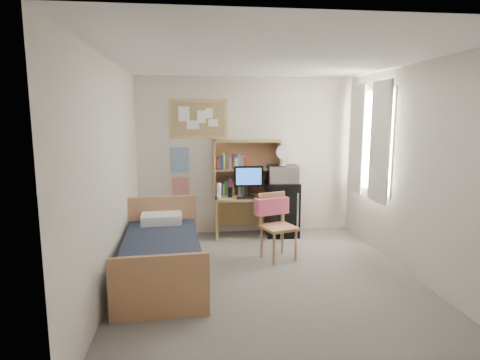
{
  "coord_description": "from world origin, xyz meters",
  "views": [
    {
      "loc": [
        -0.88,
        -4.55,
        1.97
      ],
      "look_at": [
        -0.2,
        1.2,
        1.04
      ],
      "focal_mm": 30.0,
      "sensor_mm": 36.0,
      "label": 1
    }
  ],
  "objects": [
    {
      "name": "bulletin_board",
      "position": [
        -0.78,
        2.08,
        1.92
      ],
      "size": [
        0.94,
        0.03,
        0.64
      ],
      "primitive_type": "cube",
      "color": "#A18355",
      "rests_on": "wall_back"
    },
    {
      "name": "mini_fridge",
      "position": [
        0.57,
        1.82,
        0.45
      ],
      "size": [
        0.55,
        0.55,
        0.9
      ],
      "primitive_type": "cube",
      "rotation": [
        0.0,
        0.0,
        -0.05
      ],
      "color": "black",
      "rests_on": "floor"
    },
    {
      "name": "keyboard",
      "position": [
        -0.01,
        1.6,
        0.68
      ],
      "size": [
        0.41,
        0.14,
        0.02
      ],
      "primitive_type": "cube",
      "rotation": [
        0.0,
        0.0,
        -0.04
      ],
      "color": "black",
      "rests_on": "desk"
    },
    {
      "name": "desk",
      "position": [
        0.0,
        1.8,
        0.34
      ],
      "size": [
        1.1,
        0.58,
        0.67
      ],
      "primitive_type": "cube",
      "rotation": [
        0.0,
        0.0,
        -0.04
      ],
      "color": "tan",
      "rests_on": "floor"
    },
    {
      "name": "poster_japan",
      "position": [
        -1.1,
        2.09,
        0.78
      ],
      "size": [
        0.28,
        0.01,
        0.36
      ],
      "primitive_type": "cube",
      "color": "red",
      "rests_on": "wall_back"
    },
    {
      "name": "desk_chair",
      "position": [
        0.27,
        0.68,
        0.46
      ],
      "size": [
        0.59,
        0.59,
        0.92
      ],
      "primitive_type": "cube",
      "rotation": [
        0.0,
        0.0,
        0.33
      ],
      "color": "tan",
      "rests_on": "floor"
    },
    {
      "name": "ceiling",
      "position": [
        0.0,
        0.0,
        2.6
      ],
      "size": [
        3.6,
        4.2,
        0.02
      ],
      "primitive_type": "cube",
      "color": "white",
      "rests_on": "wall_back"
    },
    {
      "name": "microwave",
      "position": [
        0.56,
        1.8,
        1.03
      ],
      "size": [
        0.49,
        0.39,
        0.28
      ],
      "primitive_type": "cube",
      "rotation": [
        0.0,
        0.0,
        -0.05
      ],
      "color": "silver",
      "rests_on": "mini_fridge"
    },
    {
      "name": "hoodie",
      "position": [
        0.21,
        0.87,
        0.71
      ],
      "size": [
        0.52,
        0.3,
        0.24
      ],
      "primitive_type": "cube",
      "rotation": [
        0.0,
        0.0,
        0.33
      ],
      "color": "#F85E7E",
      "rests_on": "desk_chair"
    },
    {
      "name": "hutch",
      "position": [
        0.01,
        1.95,
        1.13
      ],
      "size": [
        1.11,
        0.32,
        0.9
      ],
      "primitive_type": "cube",
      "rotation": [
        0.0,
        0.0,
        -0.04
      ],
      "color": "tan",
      "rests_on": "desk"
    },
    {
      "name": "wall_front",
      "position": [
        0.0,
        -2.1,
        1.3
      ],
      "size": [
        3.6,
        0.04,
        2.6
      ],
      "primitive_type": "cube",
      "color": "silver",
      "rests_on": "floor"
    },
    {
      "name": "desk_fan",
      "position": [
        0.56,
        1.8,
        1.32
      ],
      "size": [
        0.25,
        0.25,
        0.3
      ],
      "primitive_type": "cylinder",
      "rotation": [
        0.0,
        0.0,
        -0.05
      ],
      "color": "white",
      "rests_on": "microwave"
    },
    {
      "name": "window_unit",
      "position": [
        1.75,
        1.2,
        1.6
      ],
      "size": [
        0.1,
        1.4,
        1.7
      ],
      "primitive_type": "cube",
      "color": "white",
      "rests_on": "wall_right"
    },
    {
      "name": "pillow",
      "position": [
        -1.32,
        0.88,
        0.58
      ],
      "size": [
        0.56,
        0.41,
        0.13
      ],
      "primitive_type": "cube",
      "rotation": [
        0.0,
        0.0,
        0.06
      ],
      "color": "white",
      "rests_on": "bed"
    },
    {
      "name": "wall_left",
      "position": [
        -1.8,
        0.0,
        1.3
      ],
      "size": [
        0.04,
        4.2,
        2.6
      ],
      "primitive_type": "cube",
      "color": "silver",
      "rests_on": "floor"
    },
    {
      "name": "monitor",
      "position": [
        -0.0,
        1.74,
        0.92
      ],
      "size": [
        0.47,
        0.05,
        0.5
      ],
      "primitive_type": "cube",
      "rotation": [
        0.0,
        0.0,
        -0.04
      ],
      "color": "black",
      "rests_on": "desk"
    },
    {
      "name": "speaker_right",
      "position": [
        0.3,
        1.73,
        0.75
      ],
      "size": [
        0.07,
        0.07,
        0.16
      ],
      "primitive_type": "cube",
      "rotation": [
        0.0,
        0.0,
        -0.04
      ],
      "color": "black",
      "rests_on": "desk"
    },
    {
      "name": "curtain_left",
      "position": [
        1.72,
        0.8,
        1.6
      ],
      "size": [
        0.04,
        0.55,
        1.7
      ],
      "primitive_type": "cube",
      "color": "white",
      "rests_on": "wall_right"
    },
    {
      "name": "wall_right",
      "position": [
        1.8,
        0.0,
        1.3
      ],
      "size": [
        0.04,
        4.2,
        2.6
      ],
      "primitive_type": "cube",
      "color": "silver",
      "rests_on": "floor"
    },
    {
      "name": "bed",
      "position": [
        -1.28,
        0.13,
        0.26
      ],
      "size": [
        1.04,
        1.91,
        0.51
      ],
      "primitive_type": "cube",
      "rotation": [
        0.0,
        0.0,
        0.06
      ],
      "color": "black",
      "rests_on": "floor"
    },
    {
      "name": "water_bottle",
      "position": [
        -0.48,
        1.72,
        0.79
      ],
      "size": [
        0.07,
        0.07,
        0.24
      ],
      "primitive_type": "cylinder",
      "rotation": [
        0.0,
        0.0,
        -0.04
      ],
      "color": "white",
      "rests_on": "desk"
    },
    {
      "name": "poster_wave",
      "position": [
        -1.1,
        2.09,
        1.25
      ],
      "size": [
        0.3,
        0.01,
        0.42
      ],
      "primitive_type": "cube",
      "color": "#27629C",
      "rests_on": "wall_back"
    },
    {
      "name": "wall_back",
      "position": [
        0.0,
        2.1,
        1.3
      ],
      "size": [
        3.6,
        0.04,
        2.6
      ],
      "primitive_type": "cube",
      "color": "silver",
      "rests_on": "floor"
    },
    {
      "name": "curtain_right",
      "position": [
        1.72,
        1.6,
        1.6
      ],
      "size": [
        0.04,
        0.55,
        1.7
      ],
      "primitive_type": "cube",
      "color": "white",
      "rests_on": "wall_right"
    },
    {
      "name": "floor",
      "position": [
        0.0,
        0.0,
        -0.01
      ],
      "size": [
        3.6,
        4.2,
        0.02
      ],
      "primitive_type": "cube",
      "color": "gray",
      "rests_on": "ground"
    },
    {
      "name": "speaker_left",
      "position": [
        -0.3,
        1.75,
        0.75
      ],
      "size": [
        0.07,
        0.07,
        0.16
      ],
      "primitive_type": "cube",
      "rotation": [
        0.0,
        0.0,
        -0.04
      ],
      "color": "black",
      "rests_on": "desk"
    }
  ]
}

